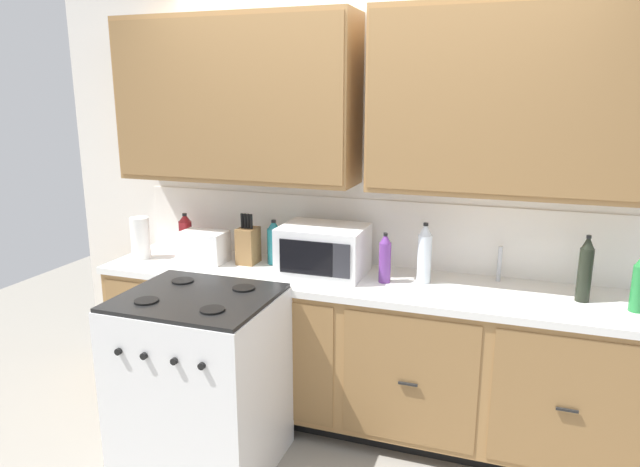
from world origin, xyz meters
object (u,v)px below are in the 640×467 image
stove_range (201,381)px  bottle_violet (385,258)px  bottle_red (186,234)px  toaster (204,247)px  knife_block (248,245)px  bottle_dark (585,269)px  microwave (323,250)px  paper_towel_roll (140,238)px  bottle_teal (274,242)px  bottle_green (639,284)px  bottle_clear (425,254)px

stove_range → bottle_violet: bottle_violet is taller
bottle_red → stove_range: bearing=-55.1°
toaster → bottle_violet: bottle_violet is taller
stove_range → knife_block: knife_block is taller
bottle_dark → bottle_violet: 1.01m
microwave → toaster: (-0.77, -0.01, -0.04)m
stove_range → paper_towel_roll: 1.10m
bottle_violet → microwave: bearing=174.3°
stove_range → bottle_red: bottle_red is taller
bottle_teal → bottle_green: bottle_green is taller
paper_towel_roll → microwave: bearing=3.5°
paper_towel_roll → stove_range: bearing=-37.9°
stove_range → knife_block: bearing=94.7°
bottle_dark → bottle_red: bearing=177.0°
toaster → bottle_dark: (2.15, 0.01, 0.07)m
bottle_clear → stove_range: bearing=-146.1°
stove_range → bottle_clear: 1.36m
bottle_red → bottle_clear: size_ratio=0.78×
bottle_red → bottle_clear: (1.56, -0.09, 0.04)m
toaster → bottle_green: bottle_green is taller
bottle_green → bottle_red: bearing=175.8°
microwave → bottle_clear: bearing=3.0°
stove_range → microwave: 0.98m
microwave → bottle_red: bearing=172.9°
bottle_teal → bottle_dark: bottle_dark is taller
paper_towel_roll → bottle_dark: size_ratio=0.77×
bottle_teal → bottle_violet: 0.73m
stove_range → microwave: microwave is taller
bottle_red → bottle_violet: 1.37m
knife_block → bottle_clear: bottle_clear is taller
bottle_green → bottle_violet: bearing=178.6°
bottle_violet → stove_range: bearing=-142.8°
toaster → knife_block: size_ratio=0.90×
bottle_clear → bottle_green: bearing=-5.4°
toaster → bottle_clear: size_ratio=0.83×
bottle_teal → bottle_violet: bearing=-9.9°
bottle_teal → bottle_dark: (1.72, -0.09, 0.03)m
microwave → toaster: 0.78m
toaster → bottle_violet: bearing=-1.1°
bottle_red → bottle_dark: bearing=-3.0°
paper_towel_roll → toaster: bearing=8.0°
knife_block → bottle_violet: (0.87, -0.08, 0.02)m
bottle_green → bottle_teal: bearing=175.5°
microwave → paper_towel_roll: microwave is taller
microwave → bottle_green: (1.61, -0.07, -0.00)m
stove_range → bottle_red: bearing=124.9°
toaster → bottle_red: 0.26m
toaster → bottle_green: bearing=-1.3°
paper_towel_roll → bottle_dark: (2.56, 0.07, 0.04)m
bottle_dark → microwave: bearing=180.0°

